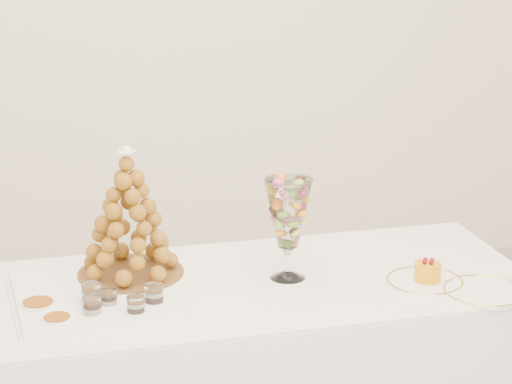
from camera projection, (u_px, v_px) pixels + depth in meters
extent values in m
cube|color=white|center=(232.00, 286.00, 3.03)|extent=(1.87, 0.82, 0.01)
cube|color=white|center=(124.00, 290.00, 2.96)|extent=(0.68, 0.54, 0.02)
cylinder|color=white|center=(288.00, 275.00, 3.08)|extent=(0.11, 0.11, 0.02)
cylinder|color=white|center=(288.00, 260.00, 3.07)|extent=(0.02, 0.02, 0.08)
sphere|color=white|center=(288.00, 249.00, 3.06)|extent=(0.04, 0.04, 0.04)
cylinder|color=white|center=(425.00, 282.00, 3.04)|extent=(0.24, 0.24, 0.01)
cylinder|color=white|center=(485.00, 292.00, 2.96)|extent=(0.25, 0.25, 0.01)
cylinder|color=white|center=(92.00, 296.00, 2.85)|extent=(0.06, 0.06, 0.08)
cylinder|color=white|center=(109.00, 300.00, 2.84)|extent=(0.05, 0.05, 0.06)
cylinder|color=white|center=(154.00, 296.00, 2.85)|extent=(0.07, 0.07, 0.07)
cylinder|color=white|center=(92.00, 308.00, 2.78)|extent=(0.06, 0.06, 0.07)
cylinder|color=white|center=(136.00, 307.00, 2.78)|extent=(0.06, 0.06, 0.07)
cylinder|color=white|center=(38.00, 307.00, 2.83)|extent=(0.10, 0.10, 0.03)
cylinder|color=white|center=(57.00, 322.00, 2.74)|extent=(0.08, 0.08, 0.03)
cylinder|color=brown|center=(131.00, 273.00, 3.06)|extent=(0.32, 0.32, 0.01)
cone|color=#8B5715|center=(128.00, 211.00, 3.00)|extent=(0.35, 0.35, 0.39)
sphere|color=white|center=(126.00, 152.00, 2.94)|extent=(0.04, 0.04, 0.04)
cylinder|color=orange|center=(428.00, 272.00, 3.03)|extent=(0.08, 0.08, 0.06)
sphere|color=maroon|center=(432.00, 260.00, 3.02)|extent=(0.01, 0.01, 0.01)
sphere|color=maroon|center=(425.00, 259.00, 3.03)|extent=(0.01, 0.01, 0.01)
sphere|color=maroon|center=(424.00, 262.00, 3.01)|extent=(0.01, 0.01, 0.01)
sphere|color=maroon|center=(431.00, 262.00, 3.00)|extent=(0.01, 0.01, 0.01)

